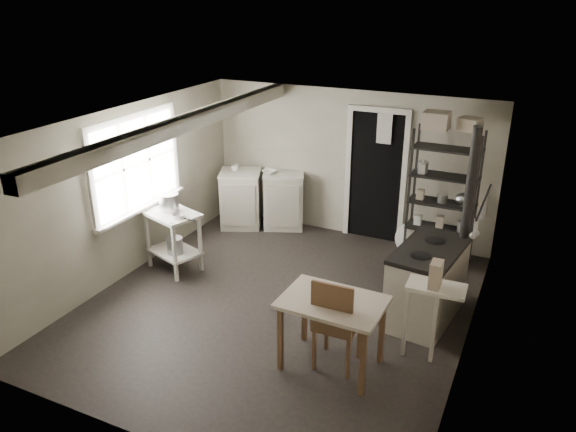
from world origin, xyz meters
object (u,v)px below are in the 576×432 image
at_px(base_cabinets, 262,199).
at_px(shelf_rack, 442,200).
at_px(prep_table, 174,243).
at_px(work_table, 332,335).
at_px(stove, 427,285).
at_px(flour_sack, 408,238).
at_px(chair, 338,324).
at_px(stockpot, 169,204).

bearing_deg(base_cabinets, shelf_rack, -25.29).
distance_m(prep_table, work_table, 3.00).
bearing_deg(stove, shelf_rack, 103.50).
distance_m(work_table, flour_sack, 3.00).
xyz_separation_m(chair, flour_sack, (0.02, 2.94, -0.24)).
bearing_deg(stove, prep_table, -168.93).
relative_size(shelf_rack, work_table, 1.88).
bearing_deg(work_table, prep_table, 158.13).
relative_size(base_cabinets, work_table, 1.37).
relative_size(shelf_rack, stove, 1.66).
distance_m(stockpot, work_table, 3.15).
bearing_deg(stove, stockpot, -170.22).
relative_size(stove, chair, 1.12).
relative_size(work_table, flour_sack, 2.20).
bearing_deg(flour_sack, base_cabinets, 179.52).
xyz_separation_m(shelf_rack, work_table, (-0.51, -2.91, -0.57)).
distance_m(shelf_rack, chair, 2.93).
relative_size(stockpot, stove, 0.25).
relative_size(prep_table, stove, 0.72).
height_order(stove, flour_sack, stove).
xyz_separation_m(stockpot, base_cabinets, (0.48, 1.83, -0.48)).
xyz_separation_m(shelf_rack, flour_sack, (-0.44, 0.08, -0.71)).
relative_size(stove, flour_sack, 2.51).
distance_m(stockpot, base_cabinets, 1.95).
xyz_separation_m(work_table, chair, (0.04, 0.06, 0.10)).
bearing_deg(work_table, chair, 55.21).
distance_m(shelf_rack, flour_sack, 0.84).
relative_size(shelf_rack, chair, 1.85).
relative_size(prep_table, chair, 0.81).
relative_size(stockpot, work_table, 0.28).
bearing_deg(work_table, stove, 63.18).
height_order(prep_table, work_table, prep_table).
relative_size(base_cabinets, stove, 1.20).
distance_m(shelf_rack, stove, 1.66).
relative_size(stockpot, shelf_rack, 0.15).
bearing_deg(stove, base_cabinets, 158.69).
distance_m(prep_table, stockpot, 0.55).
bearing_deg(flour_sack, stockpot, -148.35).
distance_m(base_cabinets, work_table, 3.84).
height_order(base_cabinets, chair, chair).
xyz_separation_m(base_cabinets, work_table, (2.38, -3.02, -0.08)).
bearing_deg(stockpot, chair, -21.27).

